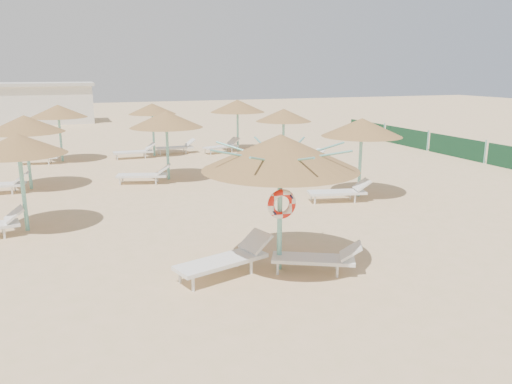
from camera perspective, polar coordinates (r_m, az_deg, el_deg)
name	(u,v)px	position (r m, az deg, el deg)	size (l,w,h in m)	color
ground	(279,265)	(11.36, 2.63, -8.33)	(120.00, 120.00, 0.00)	#DCB286
main_palapa	(280,153)	(10.44, 2.81, 4.51)	(3.33, 3.33, 2.98)	#70C2B5
lounger_main_a	(227,258)	(10.71, -3.31, -7.57)	(2.27, 1.25, 0.79)	white
lounger_main_b	(319,258)	(10.93, 7.23, -7.47)	(1.95, 1.40, 0.69)	white
palapa_field	(171,119)	(21.06, -9.66, 8.27)	(14.47, 13.79, 2.73)	#70C2B5
service_hut	(40,103)	(44.75, -23.43, 9.33)	(8.40, 4.40, 3.25)	silver
windbreak_fence	(456,147)	(27.02, 21.92, 4.79)	(0.08, 19.84, 1.10)	#1B532F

